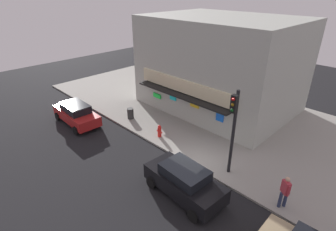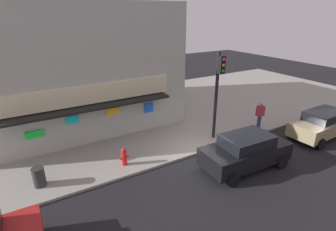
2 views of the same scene
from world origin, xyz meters
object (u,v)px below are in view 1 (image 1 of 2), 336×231
fire_hydrant (159,131)px  parked_car_black (184,181)px  traffic_light (233,123)px  pedestrian (285,191)px  parked_car_red (76,114)px  trash_can (130,113)px

fire_hydrant → parked_car_black: parked_car_black is taller
traffic_light → pedestrian: (3.33, -0.35, -2.25)m
traffic_light → parked_car_black: bearing=-102.4°
parked_car_black → parked_car_red: parked_car_black is taller
pedestrian → traffic_light: bearing=174.0°
fire_hydrant → parked_car_red: bearing=-153.9°
traffic_light → trash_can: size_ratio=5.82×
traffic_light → trash_can: (-9.42, 0.29, -2.79)m
pedestrian → parked_car_red: bearing=-169.9°
fire_hydrant → parked_car_red: size_ratio=0.20×
fire_hydrant → parked_car_black: size_ratio=0.20×
trash_can → parked_car_red: size_ratio=0.19×
traffic_light → fire_hydrant: bearing=-179.8°
trash_can → parked_car_black: size_ratio=0.19×
traffic_light → trash_can: bearing=178.2°
trash_can → fire_hydrant: bearing=-4.8°
fire_hydrant → trash_can: fire_hydrant is taller
pedestrian → parked_car_red: (-15.23, -2.71, -0.26)m
fire_hydrant → pedestrian: size_ratio=0.51×
parked_car_black → parked_car_red: (-11.24, -0.06, -0.04)m
trash_can → pedestrian: bearing=-2.9°
trash_can → pedestrian: pedestrian is taller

